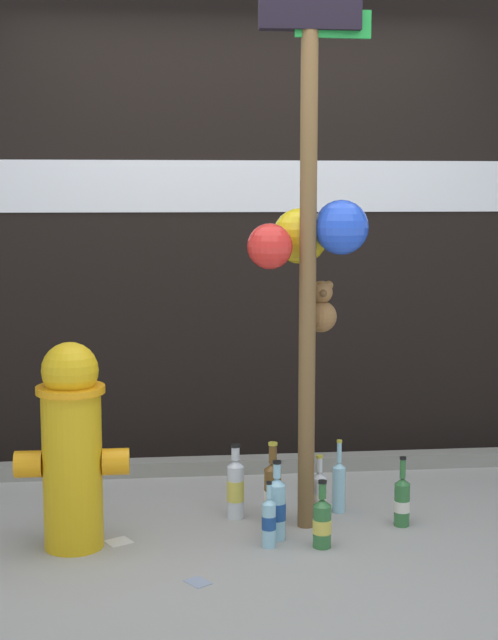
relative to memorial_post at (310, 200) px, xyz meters
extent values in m
plane|color=#9E9B93|center=(-0.20, -0.32, -1.49)|extent=(14.00, 14.00, 0.00)
cube|color=black|center=(-0.20, 1.18, 0.26)|extent=(10.00, 0.20, 3.51)
cube|color=silver|center=(0.01, 1.07, 0.07)|extent=(5.78, 0.01, 0.28)
cube|color=gray|center=(-0.20, 0.82, -1.45)|extent=(8.00, 0.12, 0.08)
cylinder|color=brown|center=(-0.02, -0.05, -0.24)|extent=(0.08, 0.08, 2.50)
cube|color=#198C33|center=(0.09, -0.05, 0.75)|extent=(0.34, 0.03, 0.12)
sphere|color=yellow|center=(-0.02, 0.12, -0.17)|extent=(0.26, 0.26, 0.26)
sphere|color=red|center=(-0.19, -0.05, -0.20)|extent=(0.20, 0.20, 0.20)
sphere|color=blue|center=(0.14, -0.03, -0.12)|extent=(0.24, 0.24, 0.24)
sphere|color=brown|center=(0.06, 0.05, -0.53)|extent=(0.15, 0.15, 0.15)
sphere|color=brown|center=(0.06, 0.05, -0.42)|extent=(0.10, 0.10, 0.10)
sphere|color=brown|center=(0.03, 0.05, -0.39)|extent=(0.04, 0.04, 0.04)
sphere|color=brown|center=(0.10, 0.05, -0.39)|extent=(0.04, 0.04, 0.04)
sphere|color=brown|center=(0.06, 0.00, -0.42)|extent=(0.04, 0.04, 0.04)
cylinder|color=gold|center=(-1.06, -0.20, -1.15)|extent=(0.26, 0.26, 0.68)
cylinder|color=orange|center=(-1.06, -0.20, -0.80)|extent=(0.29, 0.29, 0.03)
sphere|color=gold|center=(-1.06, -0.20, -0.71)|extent=(0.24, 0.24, 0.24)
cylinder|color=orange|center=(-1.24, -0.20, -1.12)|extent=(0.12, 0.12, 0.12)
cylinder|color=orange|center=(-0.87, -0.20, -1.12)|extent=(0.12, 0.12, 0.12)
cylinder|color=brown|center=(-0.16, 0.00, -1.36)|extent=(0.08, 0.08, 0.26)
cone|color=brown|center=(-0.16, 0.00, -1.22)|extent=(0.08, 0.08, 0.03)
cylinder|color=brown|center=(-0.16, 0.00, -1.16)|extent=(0.04, 0.04, 0.08)
cylinder|color=silver|center=(-0.16, 0.00, -1.38)|extent=(0.08, 0.08, 0.10)
cylinder|color=gold|center=(-0.16, 0.00, -1.11)|extent=(0.04, 0.04, 0.01)
cylinder|color=silver|center=(0.06, 0.02, -1.39)|extent=(0.07, 0.07, 0.21)
cone|color=silver|center=(0.06, 0.02, -1.27)|extent=(0.07, 0.07, 0.03)
cylinder|color=silver|center=(0.06, 0.02, -1.23)|extent=(0.03, 0.03, 0.07)
cylinder|color=silver|center=(0.06, 0.02, -1.40)|extent=(0.07, 0.07, 0.08)
cylinder|color=gold|center=(0.06, 0.02, -1.19)|extent=(0.03, 0.03, 0.01)
cylinder|color=#93CCE0|center=(0.17, 0.13, -1.38)|extent=(0.06, 0.06, 0.22)
cone|color=#93CCE0|center=(0.17, 0.13, -1.26)|extent=(0.06, 0.06, 0.03)
cylinder|color=#93CCE0|center=(0.17, 0.13, -1.20)|extent=(0.02, 0.02, 0.10)
cylinder|color=gold|center=(0.17, 0.13, -1.14)|extent=(0.03, 0.03, 0.01)
cylinder|color=#93CCE0|center=(-0.22, -0.29, -1.40)|extent=(0.06, 0.06, 0.19)
cone|color=#93CCE0|center=(-0.22, -0.29, -1.29)|extent=(0.06, 0.06, 0.02)
cylinder|color=#93CCE0|center=(-0.22, -0.29, -1.24)|extent=(0.02, 0.02, 0.06)
cylinder|color=#1E478C|center=(-0.22, -0.29, -1.38)|extent=(0.06, 0.06, 0.06)
cylinder|color=black|center=(-0.22, -0.29, -1.21)|extent=(0.03, 0.03, 0.01)
cylinder|color=#337038|center=(0.01, -0.31, -1.40)|extent=(0.08, 0.08, 0.19)
cone|color=#337038|center=(0.01, -0.31, -1.29)|extent=(0.08, 0.08, 0.03)
cylinder|color=#337038|center=(0.01, -0.31, -1.24)|extent=(0.03, 0.03, 0.07)
cylinder|color=#D8C64C|center=(0.01, -0.31, -1.40)|extent=(0.08, 0.08, 0.06)
cylinder|color=black|center=(0.01, -0.31, -1.20)|extent=(0.04, 0.04, 0.01)
cylinder|color=#93CCE0|center=(-0.17, -0.20, -1.37)|extent=(0.08, 0.08, 0.25)
cone|color=#93CCE0|center=(-0.17, -0.20, -1.23)|extent=(0.08, 0.08, 0.03)
cylinder|color=#93CCE0|center=(-0.17, -0.20, -1.18)|extent=(0.03, 0.03, 0.06)
cylinder|color=#1E478C|center=(-0.17, -0.20, -1.37)|extent=(0.08, 0.08, 0.08)
cylinder|color=black|center=(-0.17, -0.20, -1.14)|extent=(0.04, 0.04, 0.01)
cylinder|color=#337038|center=(0.43, -0.09, -1.39)|extent=(0.07, 0.07, 0.20)
cone|color=#337038|center=(0.43, -0.09, -1.28)|extent=(0.07, 0.07, 0.03)
cylinder|color=#337038|center=(0.43, -0.09, -1.22)|extent=(0.03, 0.03, 0.09)
cylinder|color=silver|center=(0.43, -0.09, -1.40)|extent=(0.07, 0.07, 0.05)
cylinder|color=black|center=(0.43, -0.09, -1.17)|extent=(0.03, 0.03, 0.01)
cylinder|color=silver|center=(-0.33, 0.09, -1.37)|extent=(0.08, 0.08, 0.25)
cone|color=silver|center=(-0.33, 0.09, -1.23)|extent=(0.08, 0.08, 0.03)
cylinder|color=silver|center=(-0.33, 0.09, -1.18)|extent=(0.04, 0.04, 0.06)
cylinder|color=#D8C64C|center=(-0.33, 0.09, -1.36)|extent=(0.08, 0.08, 0.10)
cylinder|color=black|center=(-0.33, 0.09, -1.14)|extent=(0.04, 0.04, 0.01)
cube|color=silver|center=(-0.87, -0.16, -1.49)|extent=(0.14, 0.13, 0.01)
cube|color=#8C99B2|center=(-0.54, -0.63, -1.49)|extent=(0.12, 0.12, 0.01)
camera|label=1|loc=(-0.71, -4.18, 0.04)|focal=52.96mm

